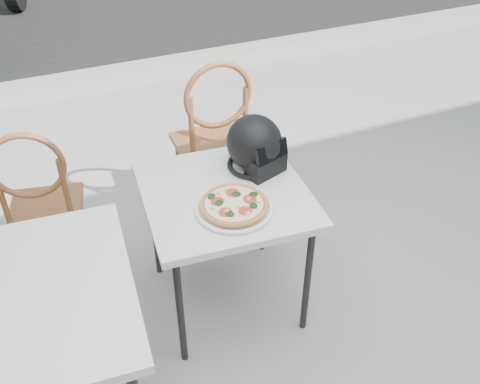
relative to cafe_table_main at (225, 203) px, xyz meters
name	(u,v)px	position (x,y,z in m)	size (l,w,h in m)	color
ground	(270,309)	(0.17, -0.17, -0.63)	(80.00, 80.00, 0.00)	gray
curb	(127,74)	(0.17, 2.83, -0.57)	(30.00, 0.25, 0.12)	gray
cafe_table_main	(225,203)	(0.00, 0.00, 0.00)	(0.79, 0.79, 0.69)	silver
plate	(234,209)	(-0.02, -0.14, 0.07)	(0.45, 0.45, 0.02)	white
pizza	(234,204)	(-0.02, -0.14, 0.10)	(0.35, 0.35, 0.04)	#C48047
helmet	(256,146)	(0.21, 0.13, 0.18)	(0.33, 0.34, 0.27)	black
cafe_chair_main	(214,131)	(0.22, 0.71, -0.05)	(0.40, 0.40, 1.03)	brown
cafe_table_side	(13,313)	(-0.93, -0.37, 0.08)	(0.89, 0.89, 0.78)	silver
cafe_chair_side	(40,198)	(-0.78, 0.53, -0.10)	(0.43, 0.43, 0.95)	brown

